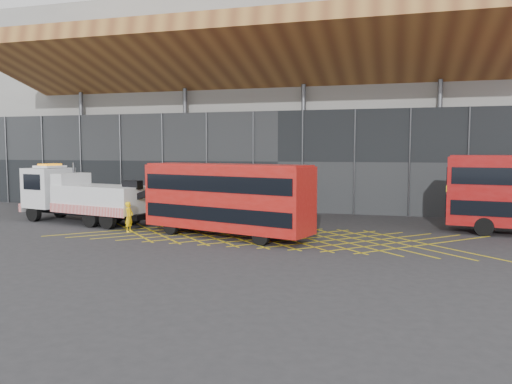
% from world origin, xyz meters
% --- Properties ---
extents(ground_plane, '(120.00, 120.00, 0.00)m').
position_xyz_m(ground_plane, '(0.00, 0.00, 0.00)').
color(ground_plane, '#2B2B2E').
extents(road_markings, '(24.76, 7.16, 0.01)m').
position_xyz_m(road_markings, '(4.00, 0.00, 0.01)').
color(road_markings, gold).
rests_on(road_markings, ground_plane).
extents(construction_building, '(55.00, 23.97, 18.00)m').
position_xyz_m(construction_building, '(1.92, 18.40, 8.98)').
color(construction_building, gray).
rests_on(construction_building, ground_plane).
extents(recovery_truck, '(11.57, 4.90, 4.02)m').
position_xyz_m(recovery_truck, '(-9.43, 1.75, 1.86)').
color(recovery_truck, black).
rests_on(recovery_truck, ground_plane).
extents(bus_towed, '(10.40, 5.12, 4.14)m').
position_xyz_m(bus_towed, '(1.90, -0.86, 2.30)').
color(bus_towed, '#AD140F').
rests_on(bus_towed, ground_plane).
extents(worker, '(0.46, 0.68, 1.82)m').
position_xyz_m(worker, '(-4.30, -0.74, 0.91)').
color(worker, yellow).
rests_on(worker, ground_plane).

